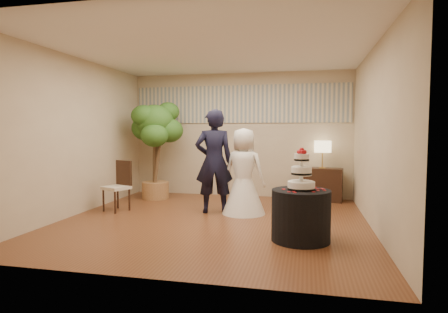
% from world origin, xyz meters
% --- Properties ---
extents(floor, '(5.00, 5.00, 0.00)m').
position_xyz_m(floor, '(0.00, 0.00, 0.00)').
color(floor, brown).
rests_on(floor, ground).
extents(ceiling, '(5.00, 5.00, 0.00)m').
position_xyz_m(ceiling, '(0.00, 0.00, 2.80)').
color(ceiling, white).
rests_on(ceiling, wall_back).
extents(wall_back, '(5.00, 0.06, 2.80)m').
position_xyz_m(wall_back, '(0.00, 2.50, 1.40)').
color(wall_back, '#C3AF90').
rests_on(wall_back, ground).
extents(wall_front, '(5.00, 0.06, 2.80)m').
position_xyz_m(wall_front, '(0.00, -2.50, 1.40)').
color(wall_front, '#C3AF90').
rests_on(wall_front, ground).
extents(wall_left, '(0.06, 5.00, 2.80)m').
position_xyz_m(wall_left, '(-2.50, 0.00, 1.40)').
color(wall_left, '#C3AF90').
rests_on(wall_left, ground).
extents(wall_right, '(0.06, 5.00, 2.80)m').
position_xyz_m(wall_right, '(2.50, 0.00, 1.40)').
color(wall_right, '#C3AF90').
rests_on(wall_right, ground).
extents(mural_border, '(4.90, 0.02, 0.85)m').
position_xyz_m(mural_border, '(0.00, 2.48, 2.10)').
color(mural_border, '#A7A799').
rests_on(mural_border, wall_back).
extents(groom, '(0.79, 0.64, 1.88)m').
position_xyz_m(groom, '(-0.14, 0.63, 0.94)').
color(groom, black).
rests_on(groom, floor).
extents(bride, '(0.94, 0.94, 1.55)m').
position_xyz_m(bride, '(0.41, 0.66, 0.77)').
color(bride, white).
rests_on(bride, floor).
extents(cake_table, '(0.89, 0.89, 0.70)m').
position_xyz_m(cake_table, '(1.44, -0.82, 0.35)').
color(cake_table, black).
rests_on(cake_table, floor).
extents(wedding_cake, '(0.37, 0.37, 0.58)m').
position_xyz_m(wedding_cake, '(1.44, -0.82, 0.99)').
color(wedding_cake, white).
rests_on(wedding_cake, cake_table).
extents(console, '(0.89, 0.49, 0.70)m').
position_xyz_m(console, '(1.84, 2.25, 0.35)').
color(console, black).
rests_on(console, floor).
extents(table_lamp, '(0.34, 0.34, 0.58)m').
position_xyz_m(table_lamp, '(1.84, 2.25, 0.99)').
color(table_lamp, beige).
rests_on(table_lamp, console).
extents(ficus_tree, '(1.45, 1.45, 2.18)m').
position_xyz_m(ficus_tree, '(-1.74, 1.71, 1.09)').
color(ficus_tree, '#2F5E1D').
rests_on(ficus_tree, floor).
extents(side_chair, '(0.57, 0.58, 0.93)m').
position_xyz_m(side_chair, '(-1.95, 0.37, 0.47)').
color(side_chair, black).
rests_on(side_chair, floor).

